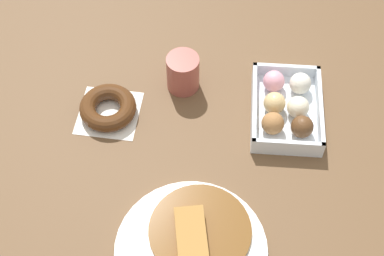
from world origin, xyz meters
The scene contains 5 objects.
ground_plane centered at (0.00, 0.00, 0.00)m, with size 1.60×1.60×0.00m, color brown.
curry_plate centered at (-0.16, 0.04, 0.01)m, with size 0.26×0.26×0.07m.
donut_box centered at (0.14, -0.12, 0.02)m, with size 0.20×0.14×0.06m.
chocolate_ring_donut centered at (0.12, 0.23, 0.02)m, with size 0.13×0.13×0.04m.
coffee_mug centered at (0.21, 0.09, 0.04)m, with size 0.07×0.07×0.08m, color #9E4C42.
Camera 1 is at (-0.56, 0.01, 0.95)m, focal length 54.18 mm.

